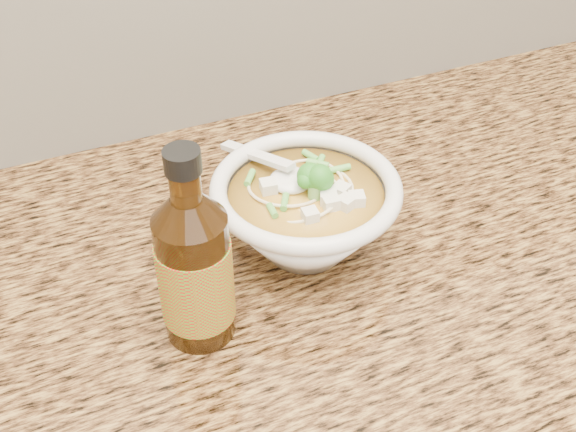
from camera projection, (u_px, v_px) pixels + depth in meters
name	position (u px, v px, depth m)	size (l,w,h in m)	color
counter_slab	(267.00, 290.00, 0.76)	(4.00, 0.68, 0.04)	olive
soup_bowl	(305.00, 215.00, 0.76)	(0.20, 0.22, 0.11)	silver
hot_sauce_bottle	(195.00, 270.00, 0.65)	(0.07, 0.07, 0.21)	#3E2108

